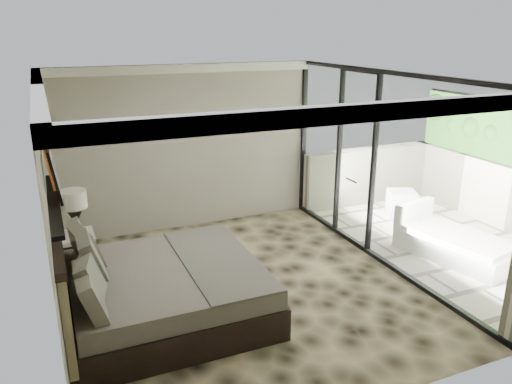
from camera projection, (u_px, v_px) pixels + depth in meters
name	position (u px, v px, depth m)	size (l,w,h in m)	color
floor	(241.00, 289.00, 6.72)	(5.00, 5.00, 0.00)	black
ceiling	(239.00, 77.00, 5.86)	(4.50, 5.00, 0.02)	silver
back_wall	(186.00, 149.00, 8.47)	(4.50, 0.02, 2.80)	gray
left_wall	(49.00, 215.00, 5.45)	(0.02, 5.00, 2.80)	gray
glass_wall	(386.00, 171.00, 7.13)	(0.08, 5.00, 2.80)	white
terrace_slab	(454.00, 247.00, 8.15)	(3.00, 5.00, 0.12)	beige
picture_ledge	(54.00, 202.00, 5.53)	(0.12, 2.20, 0.05)	black
bed	(158.00, 289.00, 5.96)	(2.32, 2.24, 1.29)	black
nightstand	(76.00, 250.00, 7.23)	(0.55, 0.55, 0.55)	black
table_lamp	(74.00, 207.00, 7.00)	(0.37, 0.37, 0.68)	black
abstract_canvas	(45.00, 146.00, 6.07)	(0.04, 0.90, 0.90)	#B8190F
framed_print	(54.00, 174.00, 5.44)	(0.03, 0.50, 0.60)	black
ottoman	(401.00, 203.00, 9.29)	(0.48, 0.48, 0.48)	silver
lounger	(453.00, 243.00, 7.64)	(1.21, 1.87, 0.67)	silver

